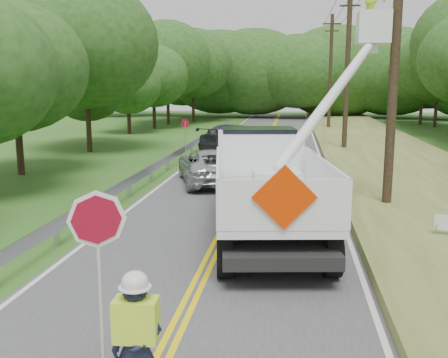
# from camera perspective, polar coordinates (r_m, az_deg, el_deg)

# --- Properties ---
(ground) EXTENTS (140.00, 140.00, 0.00)m
(ground) POSITION_cam_1_polar(r_m,az_deg,el_deg) (9.37, -5.07, -15.85)
(ground) COLOR #254E1A
(ground) RESTS_ON ground
(road) EXTENTS (7.20, 96.00, 0.03)m
(road) POSITION_cam_1_polar(r_m,az_deg,el_deg) (22.65, 2.69, -0.05)
(road) COLOR #444446
(road) RESTS_ON ground
(guardrail) EXTENTS (0.18, 48.00, 0.77)m
(guardrail) POSITION_cam_1_polar(r_m,az_deg,el_deg) (24.10, -6.67, 1.85)
(guardrail) COLOR #A1A5A9
(guardrail) RESTS_ON ground
(utility_poles) EXTENTS (1.60, 43.30, 10.00)m
(utility_poles) POSITION_cam_1_polar(r_m,az_deg,el_deg) (25.41, 15.00, 12.67)
(utility_poles) COLOR black
(utility_poles) RESTS_ON ground
(tall_grass_verge) EXTENTS (7.00, 96.00, 0.30)m
(tall_grass_verge) POSITION_cam_1_polar(r_m,az_deg,el_deg) (23.13, 20.50, -0.13)
(tall_grass_verge) COLOR #59642B
(tall_grass_verge) RESTS_ON ground
(treeline_left) EXTENTS (10.39, 53.00, 10.33)m
(treeline_left) POSITION_cam_1_polar(r_m,az_deg,el_deg) (40.48, -10.14, 12.45)
(treeline_left) COLOR #332319
(treeline_left) RESTS_ON ground
(treeline_horizon) EXTENTS (55.95, 14.71, 11.26)m
(treeline_horizon) POSITION_cam_1_polar(r_m,az_deg,el_deg) (64.48, 8.35, 11.59)
(treeline_horizon) COLOR #1E4312
(treeline_horizon) RESTS_ON ground
(flagger) EXTENTS (1.11, 0.45, 2.88)m
(flagger) POSITION_cam_1_polar(r_m,az_deg,el_deg) (6.78, -9.70, -16.95)
(flagger) COLOR #191E33
(flagger) RESTS_ON road
(bucket_truck) EXTENTS (5.40, 8.13, 7.52)m
(bucket_truck) POSITION_cam_1_polar(r_m,az_deg,el_deg) (15.09, 5.19, 1.09)
(bucket_truck) COLOR black
(bucket_truck) RESTS_ON road
(suv_silver) EXTENTS (3.80, 5.64, 1.44)m
(suv_silver) POSITION_cam_1_polar(r_m,az_deg,el_deg) (21.69, -1.50, 1.44)
(suv_silver) COLOR #B8BCC0
(suv_silver) RESTS_ON road
(suv_darkgrey) EXTENTS (4.26, 6.21, 1.67)m
(suv_darkgrey) POSITION_cam_1_polar(r_m,az_deg,el_deg) (31.76, 1.12, 4.54)
(suv_darkgrey) COLOR #323339
(suv_darkgrey) RESTS_ON road
(stop_sign_permanent) EXTENTS (0.48, 0.06, 2.24)m
(stop_sign_permanent) POSITION_cam_1_polar(r_m,az_deg,el_deg) (28.53, -4.27, 5.05)
(stop_sign_permanent) COLOR #A1A5A9
(stop_sign_permanent) RESTS_ON ground
(yard_sign) EXTENTS (0.56, 0.16, 0.82)m
(yard_sign) POSITION_cam_1_polar(r_m,az_deg,el_deg) (14.53, 23.24, -4.55)
(yard_sign) COLOR white
(yard_sign) RESTS_ON ground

